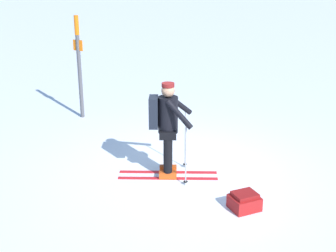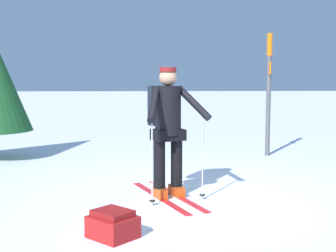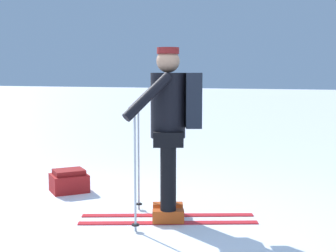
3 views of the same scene
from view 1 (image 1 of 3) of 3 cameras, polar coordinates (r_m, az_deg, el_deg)
The scene contains 4 objects.
ground_plane at distance 8.39m, azimuth 1.96°, elevation -5.41°, with size 80.00×80.00×0.00m, color white.
skier at distance 7.82m, azimuth -0.16°, elevation 0.20°, with size 1.72×1.02×1.66m.
dropped_backpack at distance 7.23m, azimuth 9.30°, elevation -9.06°, with size 0.55×0.55×0.27m.
trail_marker at distance 10.87m, azimuth -10.82°, elevation 8.01°, with size 0.24×0.10×2.36m.
Camera 1 is at (2.67, -7.06, 3.65)m, focal length 50.00 mm.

